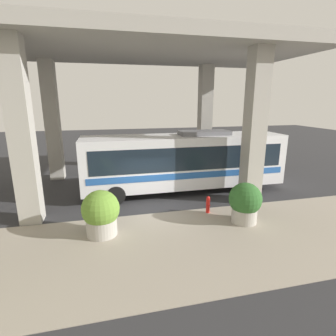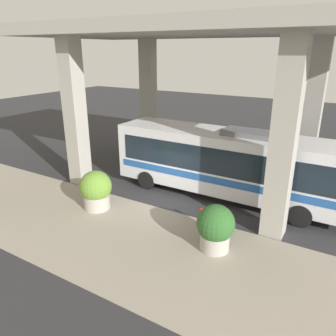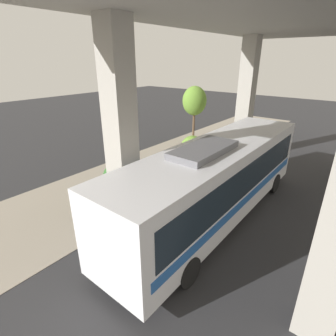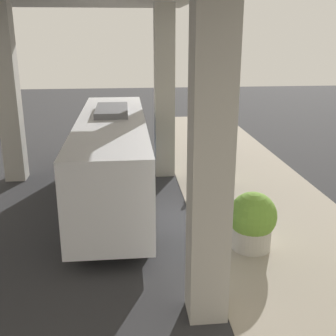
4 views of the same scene
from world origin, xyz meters
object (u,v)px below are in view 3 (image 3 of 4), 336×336
at_px(planter_front, 192,150).
at_px(street_tree_near, 194,101).
at_px(planter_middle, 118,180).
at_px(bus, 217,177).
at_px(fire_hydrant, 154,188).

relative_size(planter_front, street_tree_near, 0.42).
distance_m(planter_middle, street_tree_near, 11.15).
height_order(bus, street_tree_near, street_tree_near).
relative_size(fire_hydrant, street_tree_near, 0.19).
xyz_separation_m(planter_front, planter_middle, (-0.29, -6.18, -0.01)).
height_order(bus, fire_hydrant, bus).
bearing_deg(planter_front, street_tree_near, 122.70).
relative_size(planter_middle, street_tree_near, 0.41).
distance_m(planter_front, planter_middle, 6.19).
bearing_deg(street_tree_near, planter_front, -57.30).
xyz_separation_m(fire_hydrant, street_tree_near, (-3.86, 9.39, 2.90)).
bearing_deg(street_tree_near, bus, -51.82).
bearing_deg(planter_middle, planter_front, 87.33).
relative_size(bus, street_tree_near, 2.59).
height_order(bus, planter_middle, bus).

